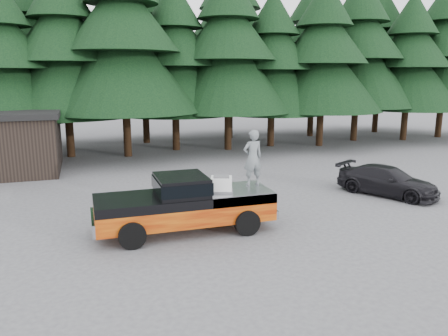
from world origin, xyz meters
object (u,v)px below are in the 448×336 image
object	(u,v)px
air_compressor	(221,185)
parked_car	(387,181)
man_on_bed	(253,158)
pickup_truck	(185,212)

from	to	relation	value
air_compressor	parked_car	xyz separation A→B (m)	(8.23, 1.94, -0.94)
man_on_bed	parked_car	world-z (taller)	man_on_bed
man_on_bed	parked_car	distance (m)	7.28
pickup_truck	air_compressor	size ratio (longest dim) A/B	8.68
air_compressor	parked_car	distance (m)	8.50
parked_car	pickup_truck	bearing A→B (deg)	161.63
man_on_bed	parked_car	bearing A→B (deg)	-173.35
air_compressor	man_on_bed	bearing A→B (deg)	38.61
pickup_truck	air_compressor	bearing A→B (deg)	-9.73
pickup_truck	man_on_bed	size ratio (longest dim) A/B	3.05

